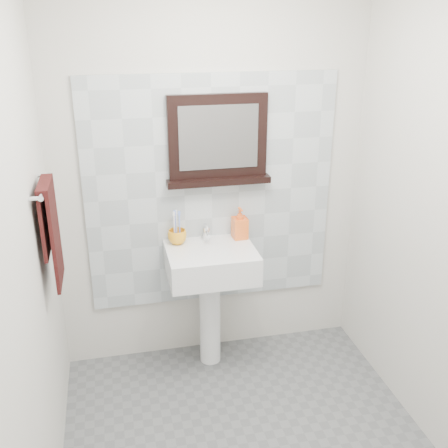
# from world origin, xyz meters

# --- Properties ---
(back_wall) EXTENTS (2.00, 0.01, 2.50)m
(back_wall) POSITION_xyz_m (0.00, 1.10, 1.25)
(back_wall) COLOR silver
(back_wall) RESTS_ON ground
(front_wall) EXTENTS (2.00, 0.01, 2.50)m
(front_wall) POSITION_xyz_m (0.00, -1.10, 1.25)
(front_wall) COLOR silver
(front_wall) RESTS_ON ground
(left_wall) EXTENTS (0.01, 2.20, 2.50)m
(left_wall) POSITION_xyz_m (-1.00, 0.00, 1.25)
(left_wall) COLOR silver
(left_wall) RESTS_ON ground
(splashback) EXTENTS (1.60, 0.02, 1.50)m
(splashback) POSITION_xyz_m (0.00, 1.09, 1.15)
(splashback) COLOR silver
(splashback) RESTS_ON back_wall
(pedestal_sink) EXTENTS (0.55, 0.44, 0.96)m
(pedestal_sink) POSITION_xyz_m (-0.05, 0.87, 0.68)
(pedestal_sink) COLOR white
(pedestal_sink) RESTS_ON ground
(toothbrush_cup) EXTENTS (0.12, 0.12, 0.09)m
(toothbrush_cup) POSITION_xyz_m (-0.24, 1.00, 0.91)
(toothbrush_cup) COLOR #FFA91E
(toothbrush_cup) RESTS_ON pedestal_sink
(toothbrushes) EXTENTS (0.05, 0.04, 0.21)m
(toothbrushes) POSITION_xyz_m (-0.25, 1.00, 0.98)
(toothbrushes) COLOR white
(toothbrushes) RESTS_ON toothbrush_cup
(soap_dispenser) EXTENTS (0.10, 0.10, 0.21)m
(soap_dispenser) POSITION_xyz_m (0.17, 1.00, 0.96)
(soap_dispenser) COLOR #FF411E
(soap_dispenser) RESTS_ON pedestal_sink
(framed_mirror) EXTENTS (0.66, 0.11, 0.56)m
(framed_mirror) POSITION_xyz_m (0.04, 1.06, 1.49)
(framed_mirror) COLOR black
(framed_mirror) RESTS_ON back_wall
(towel_bar) EXTENTS (0.07, 0.40, 0.03)m
(towel_bar) POSITION_xyz_m (-0.95, 0.54, 1.43)
(towel_bar) COLOR silver
(towel_bar) RESTS_ON left_wall
(hand_towel) EXTENTS (0.06, 0.30, 0.55)m
(hand_towel) POSITION_xyz_m (-0.94, 0.54, 1.22)
(hand_towel) COLOR black
(hand_towel) RESTS_ON towel_bar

